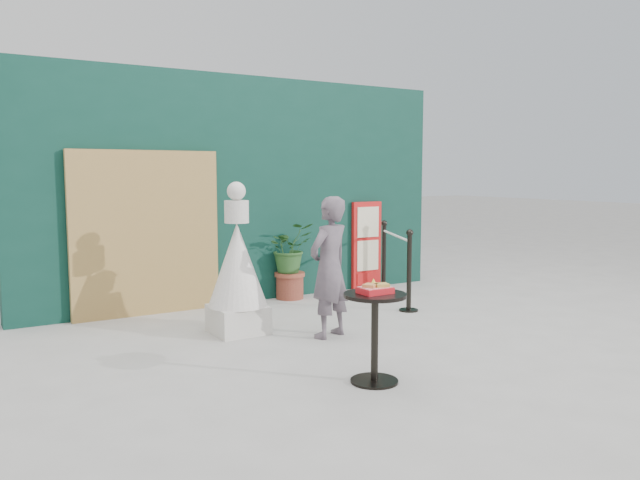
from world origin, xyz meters
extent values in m
plane|color=#ADAAA5|center=(0.00, 0.00, 0.00)|extent=(60.00, 60.00, 0.00)
cube|color=#0A3026|center=(0.00, 3.15, 1.50)|extent=(6.00, 0.30, 3.00)
cube|color=tan|center=(-1.40, 2.94, 1.00)|extent=(1.80, 0.08, 2.00)
imported|color=#675862|center=(-0.07, 0.89, 0.74)|extent=(0.63, 0.51, 1.49)
cube|color=red|center=(1.90, 2.96, 0.65)|extent=(0.50, 0.06, 1.30)
cube|color=beige|center=(1.90, 2.92, 1.00)|extent=(0.38, 0.02, 0.45)
cube|color=beige|center=(1.90, 2.92, 0.50)|extent=(0.38, 0.02, 0.45)
cube|color=red|center=(1.90, 2.92, 0.15)|extent=(0.38, 0.02, 0.18)
cube|color=silver|center=(-0.83, 1.55, 0.15)|extent=(0.55, 0.55, 0.30)
cone|color=white|center=(-0.83, 1.55, 0.75)|extent=(0.64, 0.64, 0.90)
cylinder|color=white|center=(-0.83, 1.55, 1.32)|extent=(0.26, 0.26, 0.24)
sphere|color=silver|center=(-0.83, 1.55, 1.54)|extent=(0.20, 0.20, 0.20)
cylinder|color=black|center=(-0.53, -0.52, 0.01)|extent=(0.40, 0.40, 0.02)
cylinder|color=black|center=(-0.53, -0.52, 0.36)|extent=(0.06, 0.06, 0.72)
cylinder|color=black|center=(-0.53, -0.52, 0.73)|extent=(0.52, 0.52, 0.03)
cube|color=red|center=(-0.53, -0.52, 0.78)|extent=(0.26, 0.19, 0.05)
cube|color=red|center=(-0.53, -0.52, 0.80)|extent=(0.24, 0.17, 0.00)
cube|color=#E59C54|center=(-0.57, -0.51, 0.82)|extent=(0.15, 0.14, 0.02)
cube|color=#E1BD52|center=(-0.48, -0.54, 0.82)|extent=(0.13, 0.13, 0.02)
cone|color=#FFE243|center=(-0.51, -0.47, 0.83)|extent=(0.06, 0.06, 0.06)
cylinder|color=brown|center=(0.54, 2.87, 0.16)|extent=(0.38, 0.38, 0.31)
cylinder|color=#953D30|center=(0.54, 2.87, 0.34)|extent=(0.42, 0.42, 0.05)
imported|color=#275223|center=(0.54, 2.87, 0.71)|extent=(0.62, 0.54, 0.69)
cylinder|color=black|center=(1.44, 1.41, 0.01)|extent=(0.24, 0.24, 0.02)
cylinder|color=black|center=(1.44, 1.41, 0.48)|extent=(0.06, 0.06, 0.96)
sphere|color=black|center=(1.44, 1.41, 0.99)|extent=(0.09, 0.09, 0.09)
cylinder|color=black|center=(2.04, 2.71, 0.01)|extent=(0.24, 0.24, 0.02)
cylinder|color=black|center=(2.04, 2.71, 0.48)|extent=(0.06, 0.06, 0.96)
sphere|color=black|center=(2.04, 2.71, 0.99)|extent=(0.09, 0.09, 0.09)
cylinder|color=white|center=(1.74, 2.06, 0.88)|extent=(0.63, 1.31, 0.03)
camera|label=1|loc=(-3.55, -4.56, 1.74)|focal=35.00mm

